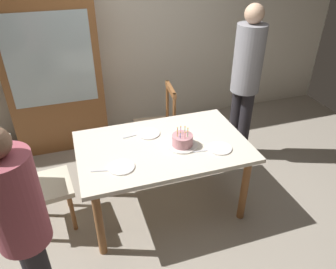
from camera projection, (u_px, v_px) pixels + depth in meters
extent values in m
plane|color=#9E9384|center=(163.00, 205.00, 3.34)|extent=(6.40, 6.40, 0.00)
cube|color=silver|center=(120.00, 34.00, 4.15)|extent=(6.40, 0.10, 2.60)
cube|color=silver|center=(163.00, 146.00, 2.95)|extent=(1.55, 0.98, 0.04)
cylinder|color=brown|center=(99.00, 223.00, 2.66)|extent=(0.07, 0.07, 0.71)
cylinder|color=brown|center=(244.00, 189.00, 3.01)|extent=(0.07, 0.07, 0.71)
cylinder|color=brown|center=(89.00, 168.00, 3.29)|extent=(0.07, 0.07, 0.71)
cylinder|color=brown|center=(210.00, 145.00, 3.65)|extent=(0.07, 0.07, 0.71)
cylinder|color=silver|center=(182.00, 145.00, 2.92)|extent=(0.28, 0.28, 0.01)
cylinder|color=#D18C93|center=(182.00, 140.00, 2.89)|extent=(0.19, 0.19, 0.10)
cylinder|color=#66CC72|center=(188.00, 131.00, 2.87)|extent=(0.01, 0.01, 0.05)
sphere|color=#FFC64C|center=(188.00, 128.00, 2.85)|extent=(0.01, 0.01, 0.01)
cylinder|color=#66CC72|center=(185.00, 130.00, 2.89)|extent=(0.01, 0.01, 0.05)
sphere|color=#FFC64C|center=(185.00, 127.00, 2.88)|extent=(0.01, 0.01, 0.01)
cylinder|color=#D872CC|center=(181.00, 130.00, 2.90)|extent=(0.01, 0.01, 0.05)
sphere|color=#FFC64C|center=(181.00, 127.00, 2.88)|extent=(0.01, 0.01, 0.01)
cylinder|color=#E54C4C|center=(177.00, 131.00, 2.88)|extent=(0.01, 0.01, 0.05)
sphere|color=#FFC64C|center=(178.00, 128.00, 2.86)|extent=(0.01, 0.01, 0.01)
cylinder|color=yellow|center=(177.00, 134.00, 2.84)|extent=(0.01, 0.01, 0.05)
sphere|color=#FFC64C|center=(177.00, 131.00, 2.82)|extent=(0.01, 0.01, 0.01)
cylinder|color=#4C7FE5|center=(180.00, 135.00, 2.81)|extent=(0.01, 0.01, 0.05)
sphere|color=#FFC64C|center=(180.00, 132.00, 2.80)|extent=(0.01, 0.01, 0.01)
cylinder|color=#E54C4C|center=(185.00, 136.00, 2.81)|extent=(0.01, 0.01, 0.05)
sphere|color=#FFC64C|center=(185.00, 132.00, 2.80)|extent=(0.01, 0.01, 0.01)
cylinder|color=#66CC72|center=(188.00, 134.00, 2.83)|extent=(0.01, 0.01, 0.05)
sphere|color=#FFC64C|center=(188.00, 131.00, 2.81)|extent=(0.01, 0.01, 0.01)
cylinder|color=white|center=(121.00, 167.00, 2.65)|extent=(0.22, 0.22, 0.01)
cylinder|color=white|center=(148.00, 133.00, 3.10)|extent=(0.22, 0.22, 0.01)
cylinder|color=white|center=(220.00, 148.00, 2.88)|extent=(0.22, 0.22, 0.01)
cube|color=silver|center=(102.00, 171.00, 2.61)|extent=(0.18, 0.05, 0.01)
cube|color=silver|center=(132.00, 136.00, 3.07)|extent=(0.18, 0.05, 0.01)
cube|color=silver|center=(203.00, 151.00, 2.85)|extent=(0.18, 0.04, 0.01)
cube|color=tan|center=(154.00, 128.00, 3.79)|extent=(0.48, 0.48, 0.05)
cylinder|color=brown|center=(139.00, 139.00, 4.03)|extent=(0.04, 0.04, 0.42)
cylinder|color=brown|center=(143.00, 154.00, 3.75)|extent=(0.04, 0.04, 0.42)
cylinder|color=brown|center=(165.00, 136.00, 4.09)|extent=(0.04, 0.04, 0.42)
cylinder|color=brown|center=(171.00, 150.00, 3.81)|extent=(0.04, 0.04, 0.42)
cylinder|color=brown|center=(167.00, 100.00, 3.85)|extent=(0.04, 0.04, 0.50)
cylinder|color=brown|center=(174.00, 114.00, 3.55)|extent=(0.04, 0.04, 0.50)
cube|color=brown|center=(171.00, 89.00, 3.58)|extent=(0.08, 0.40, 0.06)
cube|color=beige|center=(46.00, 187.00, 2.90)|extent=(0.48, 0.48, 0.05)
cylinder|color=brown|center=(73.00, 212.00, 2.96)|extent=(0.04, 0.04, 0.42)
cylinder|color=brown|center=(67.00, 190.00, 3.22)|extent=(0.04, 0.04, 0.42)
cylinder|color=brown|center=(33.00, 224.00, 2.84)|extent=(0.04, 0.04, 0.42)
cylinder|color=brown|center=(31.00, 199.00, 3.10)|extent=(0.04, 0.04, 0.42)
cube|color=beige|center=(15.00, 170.00, 2.70)|extent=(0.09, 0.40, 0.50)
cylinder|color=#A54C59|center=(14.00, 202.00, 1.85)|extent=(0.32, 0.32, 0.63)
cylinder|color=#262328|center=(235.00, 122.00, 3.93)|extent=(0.14, 0.14, 0.88)
cylinder|color=#262328|center=(244.00, 126.00, 3.85)|extent=(0.14, 0.14, 0.88)
cylinder|color=gray|center=(248.00, 59.00, 3.46)|extent=(0.32, 0.32, 0.73)
sphere|color=#D8AD8C|center=(254.00, 14.00, 3.21)|extent=(0.20, 0.20, 0.20)
cube|color=brown|center=(54.00, 75.00, 3.86)|extent=(1.10, 0.44, 1.90)
cube|color=silver|center=(50.00, 61.00, 3.55)|extent=(0.94, 0.01, 1.04)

